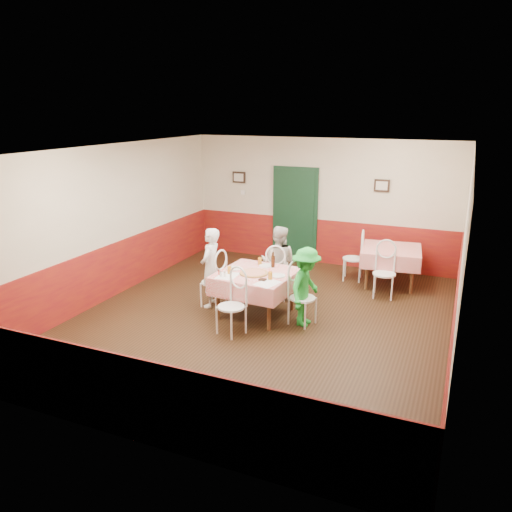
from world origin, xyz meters
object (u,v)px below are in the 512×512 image
at_px(chair_second_a, 353,259).
at_px(chair_second_b, 384,274).
at_px(glass_b, 270,276).
at_px(glass_c, 260,261).
at_px(main_table, 256,294).
at_px(chair_right, 303,298).
at_px(diner_far, 278,262).
at_px(chair_near, 231,307).
at_px(pizza, 254,273).
at_px(glass_a, 229,270).
at_px(second_table, 390,267).
at_px(wallet, 262,280).
at_px(diner_left, 211,268).
at_px(diner_right, 306,287).
at_px(beer_bottle, 273,260).
at_px(chair_far, 277,275).
at_px(chair_left, 213,282).

distance_m(chair_second_a, chair_second_b, 1.06).
bearing_deg(glass_b, glass_c, 124.74).
distance_m(main_table, chair_right, 0.85).
bearing_deg(diner_far, chair_right, 122.10).
height_order(chair_near, chair_second_b, same).
bearing_deg(glass_b, pizza, 156.46).
bearing_deg(glass_a, second_table, 49.84).
relative_size(main_table, glass_b, 9.50).
distance_m(pizza, glass_a, 0.41).
height_order(chair_near, glass_a, chair_near).
xyz_separation_m(chair_second_b, glass_a, (-2.26, -1.92, 0.37)).
xyz_separation_m(wallet, diner_left, (-1.15, 0.38, -0.06)).
bearing_deg(main_table, glass_c, 104.11).
bearing_deg(diner_right, pizza, 94.73).
bearing_deg(beer_bottle, diner_far, 99.99).
relative_size(second_table, chair_far, 1.24).
bearing_deg(diner_left, chair_far, 125.44).
xyz_separation_m(chair_second_a, diner_right, (-0.22, -2.51, 0.20)).
distance_m(pizza, beer_bottle, 0.50).
height_order(chair_right, chair_far, same).
xyz_separation_m(second_table, chair_right, (-1.02, -2.51, 0.08)).
bearing_deg(main_table, glass_b, -33.71).
xyz_separation_m(chair_left, chair_far, (0.91, 0.79, 0.00)).
height_order(pizza, wallet, pizza).
relative_size(beer_bottle, diner_right, 0.19).
height_order(pizza, glass_c, glass_c).
distance_m(chair_left, pizza, 0.91).
relative_size(chair_far, beer_bottle, 3.70).
relative_size(chair_right, beer_bottle, 3.70).
bearing_deg(chair_right, pizza, 106.81).
xyz_separation_m(chair_near, glass_b, (0.41, 0.62, 0.37)).
relative_size(main_table, chair_near, 1.36).
height_order(glass_a, beer_bottle, beer_bottle).
xyz_separation_m(glass_b, diner_far, (-0.28, 1.13, -0.14)).
height_order(chair_far, diner_left, diner_left).
height_order(chair_left, chair_near, same).
xyz_separation_m(chair_far, diner_left, (-0.96, -0.78, 0.26)).
bearing_deg(diner_right, glass_a, 100.88).
relative_size(glass_c, diner_right, 0.10).
height_order(chair_second_b, beer_bottle, beer_bottle).
bearing_deg(glass_b, diner_left, 166.64).
height_order(chair_second_a, diner_left, diner_left).
distance_m(chair_near, chair_second_a, 3.50).
relative_size(main_table, wallet, 11.09).
bearing_deg(chair_second_b, chair_near, -133.53).
bearing_deg(pizza, chair_near, -94.08).
height_order(second_table, glass_c, glass_c).
bearing_deg(second_table, pizza, -126.54).
height_order(main_table, glass_c, glass_c).
height_order(chair_far, chair_second_a, same).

